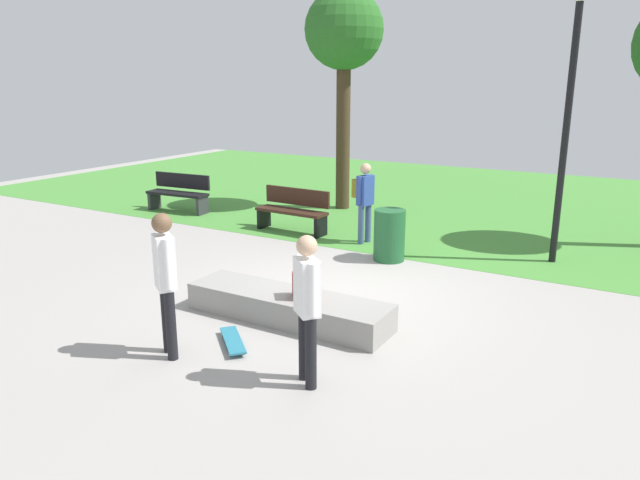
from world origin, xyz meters
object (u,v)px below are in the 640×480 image
object	(u,v)px
concrete_ledge	(288,307)
skateboard_by_ledge	(233,340)
park_bench_center_lawn	(179,192)
tree_young_birch	(344,36)
backpack_on_ledge	(301,286)
trash_bin	(389,235)
skater_performing_trick	(307,300)
park_bench_near_lamppost	(293,209)
pedestrian_with_backpack	(364,196)
skater_watching	(165,274)
lamp_post	(569,103)

from	to	relation	value
concrete_ledge	skateboard_by_ledge	distance (m)	1.04
park_bench_center_lawn	tree_young_birch	xyz separation A→B (m)	(3.29, 2.33, 3.63)
backpack_on_ledge	trash_bin	bearing A→B (deg)	144.16
concrete_ledge	skater_performing_trick	world-z (taller)	skater_performing_trick
backpack_on_ledge	skater_performing_trick	world-z (taller)	skater_performing_trick
concrete_ledge	park_bench_near_lamppost	bearing A→B (deg)	121.73
tree_young_birch	pedestrian_with_backpack	size ratio (longest dim) A/B	3.28
concrete_ledge	skateboard_by_ledge	world-z (taller)	concrete_ledge
skater_watching	lamp_post	xyz separation A→B (m)	(3.25, 6.16, 1.76)
skater_performing_trick	lamp_post	bearing A→B (deg)	75.74
backpack_on_ledge	skater_watching	distance (m)	1.84
pedestrian_with_backpack	tree_young_birch	bearing A→B (deg)	125.28
concrete_ledge	pedestrian_with_backpack	bearing A→B (deg)	101.74
skater_watching	park_bench_near_lamppost	distance (m)	6.02
skater_watching	park_bench_center_lawn	world-z (taller)	skater_watching
park_bench_center_lawn	park_bench_near_lamppost	bearing A→B (deg)	-4.66
tree_young_birch	skater_watching	bearing A→B (deg)	-75.63
park_bench_center_lawn	lamp_post	distance (m)	8.96
park_bench_near_lamppost	trash_bin	bearing A→B (deg)	-18.98
concrete_ledge	skater_performing_trick	xyz separation A→B (m)	(1.13, -1.36, 0.77)
lamp_post	trash_bin	distance (m)	3.71
park_bench_center_lawn	trash_bin	xyz separation A→B (m)	(6.10, -1.18, -0.02)
backpack_on_ledge	trash_bin	world-z (taller)	trash_bin
skater_watching	skateboard_by_ledge	distance (m)	1.20
lamp_post	tree_young_birch	bearing A→B (deg)	158.32
backpack_on_ledge	skateboard_by_ledge	size ratio (longest dim) A/B	0.44
backpack_on_ledge	skateboard_by_ledge	xyz separation A→B (m)	(-0.37, -0.99, -0.46)
tree_young_birch	pedestrian_with_backpack	bearing A→B (deg)	-54.72
skater_watching	tree_young_birch	xyz separation A→B (m)	(-2.12, 8.29, 3.11)
concrete_ledge	park_bench_center_lawn	world-z (taller)	park_bench_center_lawn
park_bench_near_lamppost	park_bench_center_lawn	size ratio (longest dim) A/B	0.99
lamp_post	concrete_ledge	bearing A→B (deg)	-120.03
trash_bin	pedestrian_with_backpack	world-z (taller)	pedestrian_with_backpack
concrete_ledge	park_bench_center_lawn	size ratio (longest dim) A/B	1.77
park_bench_near_lamppost	skater_performing_trick	bearing A→B (deg)	-56.09
park_bench_center_lawn	skateboard_by_ledge	bearing A→B (deg)	-42.51
concrete_ledge	tree_young_birch	bearing A→B (deg)	112.20
lamp_post	pedestrian_with_backpack	size ratio (longest dim) A/B	2.91
trash_bin	backpack_on_ledge	bearing A→B (deg)	-87.37
skater_watching	lamp_post	size ratio (longest dim) A/B	0.37
backpack_on_ledge	skateboard_by_ledge	world-z (taller)	backpack_on_ledge
skateboard_by_ledge	tree_young_birch	bearing A→B (deg)	108.57
backpack_on_ledge	skater_watching	size ratio (longest dim) A/B	0.19
park_bench_center_lawn	lamp_post	size ratio (longest dim) A/B	0.35
park_bench_near_lamppost	tree_young_birch	distance (m)	4.48
backpack_on_ledge	park_bench_center_lawn	bearing A→B (deg)	-163.62
concrete_ledge	skater_watching	xyz separation A→B (m)	(-0.61, -1.59, 0.82)
park_bench_near_lamppost	skateboard_by_ledge	bearing A→B (deg)	-64.96
skateboard_by_ledge	park_bench_center_lawn	xyz separation A→B (m)	(-5.88, 5.39, 0.42)
backpack_on_ledge	tree_young_birch	world-z (taller)	tree_young_birch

